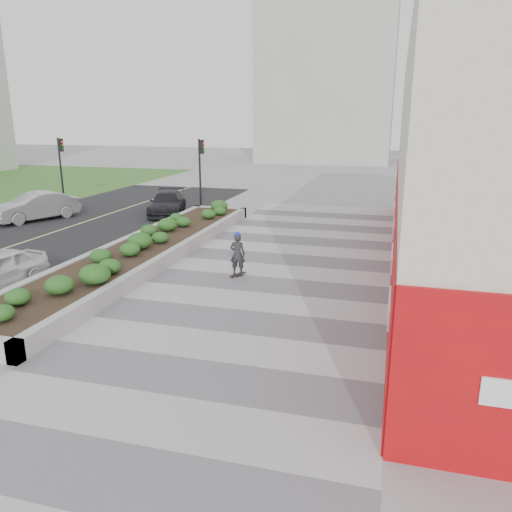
# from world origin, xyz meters

# --- Properties ---
(ground) EXTENTS (160.00, 160.00, 0.00)m
(ground) POSITION_xyz_m (0.00, 0.00, 0.00)
(ground) COLOR gray
(ground) RESTS_ON ground
(walkway) EXTENTS (8.00, 36.00, 0.01)m
(walkway) POSITION_xyz_m (0.00, 3.00, 0.01)
(walkway) COLOR #A8A8AD
(walkway) RESTS_ON ground
(building) EXTENTS (6.04, 24.08, 8.00)m
(building) POSITION_xyz_m (6.98, 8.98, 3.98)
(building) COLOR #BEB8A2
(building) RESTS_ON ground
(planter) EXTENTS (3.00, 18.00, 0.90)m
(planter) POSITION_xyz_m (-5.50, 7.00, 0.42)
(planter) COLOR #9E9EA0
(planter) RESTS_ON ground
(street) EXTENTS (10.00, 40.00, 0.00)m
(street) POSITION_xyz_m (-12.00, 7.00, 0.00)
(street) COLOR black
(street) RESTS_ON ground
(traffic_signal_near) EXTENTS (0.33, 0.28, 4.20)m
(traffic_signal_near) POSITION_xyz_m (-7.23, 17.50, 2.76)
(traffic_signal_near) COLOR black
(traffic_signal_near) RESTS_ON ground
(traffic_signal_far) EXTENTS (0.33, 0.28, 4.20)m
(traffic_signal_far) POSITION_xyz_m (-16.43, 17.00, 2.76)
(traffic_signal_far) COLOR black
(traffic_signal_far) RESTS_ON ground
(distant_bldg_north_l) EXTENTS (16.00, 12.00, 20.00)m
(distant_bldg_north_l) POSITION_xyz_m (-5.00, 55.00, 10.00)
(distant_bldg_north_l) COLOR #ADAAA3
(distant_bldg_north_l) RESTS_ON ground
(distant_bldg_north_r) EXTENTS (14.00, 10.00, 24.00)m
(distant_bldg_north_r) POSITION_xyz_m (15.00, 60.00, 12.00)
(distant_bldg_north_r) COLOR #ADAAA3
(distant_bldg_north_r) RESTS_ON ground
(manhole_cover) EXTENTS (0.44, 0.44, 0.01)m
(manhole_cover) POSITION_xyz_m (0.50, 3.00, 0.00)
(manhole_cover) COLOR #595654
(manhole_cover) RESTS_ON ground
(skateboarder) EXTENTS (0.57, 0.74, 1.61)m
(skateboarder) POSITION_xyz_m (-1.23, 5.64, 0.81)
(skateboarder) COLOR beige
(skateboarder) RESTS_ON ground
(car_silver) EXTENTS (3.33, 4.80, 1.50)m
(car_silver) POSITION_xyz_m (-14.81, 12.24, 0.75)
(car_silver) COLOR #AFB0B7
(car_silver) RESTS_ON ground
(car_dark) EXTENTS (3.06, 4.80, 1.30)m
(car_dark) POSITION_xyz_m (-8.66, 15.70, 0.65)
(car_dark) COLOR black
(car_dark) RESTS_ON ground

